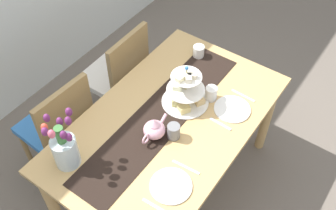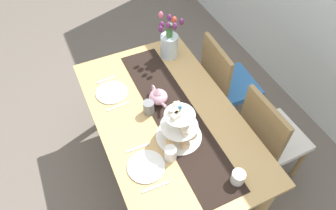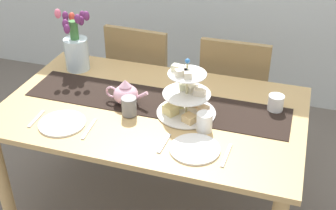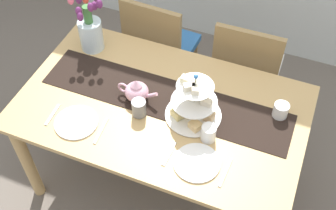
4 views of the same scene
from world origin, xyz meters
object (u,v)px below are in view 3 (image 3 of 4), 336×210
tulip_vase (76,48)px  fork_left (36,119)px  cream_jug (276,103)px  knife_left (89,129)px  dinner_plate_left (62,123)px  chair_right (234,93)px  fork_right (164,143)px  dinner_plate_right (195,149)px  mug_grey (129,106)px  chair_left (144,79)px  tiered_cake_stand (186,98)px  dining_table (152,124)px  mug_white_text (204,122)px  knife_right (227,155)px  teapot (126,94)px

tulip_vase → fork_left: (0.06, -0.56, -0.13)m
cream_jug → knife_left: cream_jug is taller
dinner_plate_left → fork_left: (-0.15, 0.00, -0.00)m
chair_right → fork_right: chair_right is taller
dinner_plate_right → mug_grey: (-0.39, 0.18, 0.05)m
chair_left → chair_right: (0.63, -0.00, 0.00)m
chair_right → tiered_cake_stand: 0.78m
dining_table → dinner_plate_right: 0.42m
dinner_plate_right → mug_white_text: size_ratio=2.42×
chair_right → fork_left: (-0.83, -0.97, 0.24)m
tulip_vase → knife_right: size_ratio=2.24×
fork_right → mug_white_text: 0.22m
cream_jug → fork_left: 1.21m
dining_table → mug_white_text: (0.30, -0.12, 0.15)m
tiered_cake_stand → mug_white_text: bearing=-43.5°
tiered_cake_stand → mug_white_text: tiered_cake_stand is taller
teapot → mug_grey: teapot is taller
chair_right → knife_right: chair_right is taller
mug_white_text → fork_left: bearing=-168.9°
tulip_vase → dinner_plate_right: 1.04m
chair_left → dinner_plate_right: chair_left is taller
dining_table → tulip_vase: (-0.57, 0.28, 0.24)m
teapot → fork_right: bearing=-42.6°
mug_white_text → dining_table: bearing=159.1°
dining_table → dinner_plate_left: dinner_plate_left is taller
fork_left → knife_left: same height
chair_right → knife_left: bearing=-119.3°
dinner_plate_left → mug_white_text: mug_white_text is taller
dining_table → fork_right: 0.33m
tulip_vase → dinner_plate_right: (0.87, -0.56, -0.13)m
dining_table → mug_white_text: mug_white_text is taller
knife_right → mug_grey: size_ratio=1.79×
tulip_vase → dinner_plate_left: tulip_vase is taller
fork_right → mug_grey: mug_grey is taller
tulip_vase → chair_right: bearing=24.7°
tulip_vase → mug_white_text: tulip_vase is taller
fork_right → knife_right: size_ratio=0.88×
cream_jug → tiered_cake_stand: bearing=-158.3°
chair_right → tiered_cake_stand: size_ratio=2.99×
fork_left → mug_grey: bearing=22.7°
dining_table → cream_jug: (0.61, 0.17, 0.15)m
chair_left → dinner_plate_left: 1.00m
tulip_vase → fork_left: tulip_vase is taller
knife_right → dinner_plate_right: bearing=180.0°
knife_left → knife_right: 0.67m
dining_table → tiered_cake_stand: 0.27m
tulip_vase → dining_table: bearing=-26.4°
chair_right → tulip_vase: tulip_vase is taller
teapot → dinner_plate_right: bearing=-31.8°
tiered_cake_stand → mug_white_text: size_ratio=3.20×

